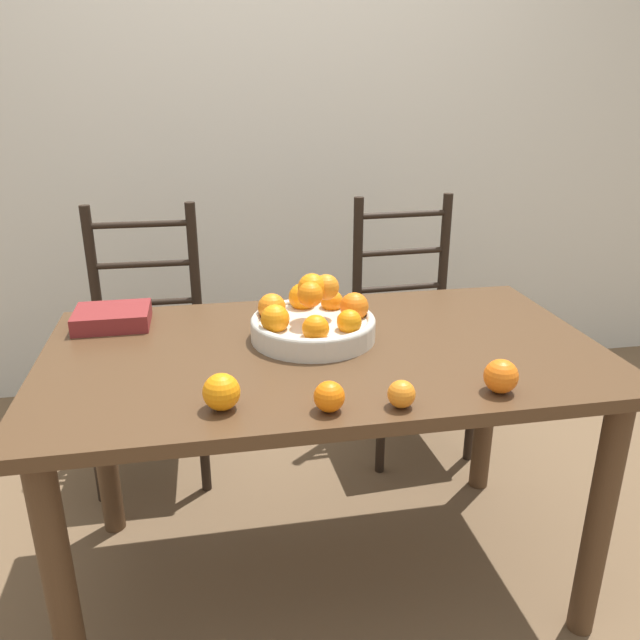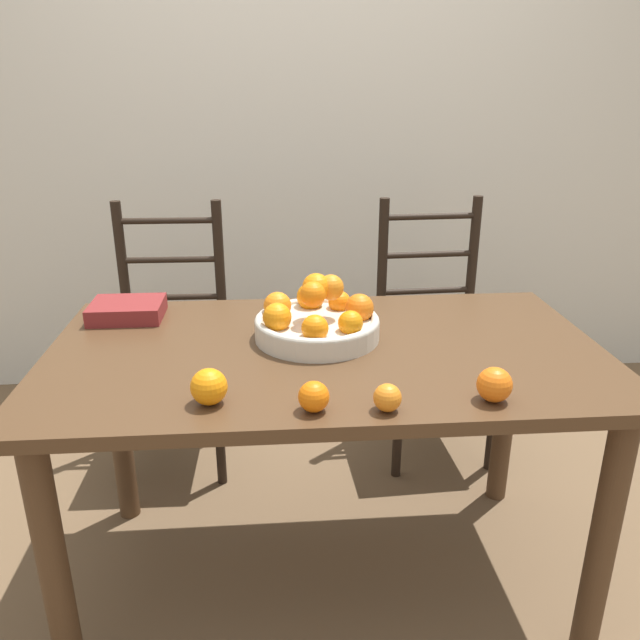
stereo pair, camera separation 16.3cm
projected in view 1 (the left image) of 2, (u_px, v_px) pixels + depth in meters
The scene contains 11 objects.
ground_plane at pixel (324, 572), 1.97m from camera, with size 12.00×12.00×0.00m, color brown.
wall_back at pixel (264, 118), 2.86m from camera, with size 8.00×0.06×2.60m.
dining_table at pixel (324, 384), 1.74m from camera, with size 1.50×0.85×0.77m.
fruit_bowl at pixel (313, 320), 1.74m from camera, with size 0.35×0.35×0.19m.
orange_loose_0 at pixel (221, 392), 1.36m from camera, with size 0.08×0.08×0.08m.
orange_loose_1 at pixel (329, 397), 1.35m from camera, with size 0.07×0.07×0.07m.
orange_loose_2 at pixel (401, 394), 1.37m from camera, with size 0.06×0.06×0.06m.
orange_loose_3 at pixel (501, 376), 1.44m from camera, with size 0.08×0.08×0.08m.
chair_left at pixel (149, 352), 2.38m from camera, with size 0.43×0.41×1.03m.
chair_right at pixel (410, 333), 2.56m from camera, with size 0.44×0.42×1.03m.
book_stack at pixel (113, 317), 1.84m from camera, with size 0.21×0.17×0.05m.
Camera 1 is at (-0.30, -1.53, 1.44)m, focal length 35.00 mm.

